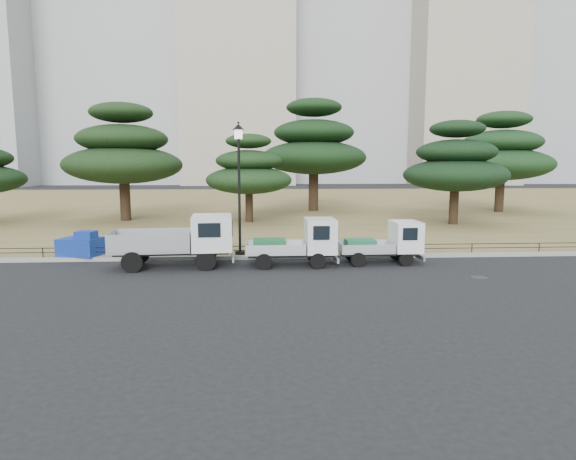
{
  "coord_description": "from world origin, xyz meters",
  "views": [
    {
      "loc": [
        -1.17,
        -17.16,
        3.89
      ],
      "look_at": [
        0.0,
        2.0,
        1.3
      ],
      "focal_mm": 30.0,
      "sensor_mm": 36.0,
      "label": 1
    }
  ],
  "objects": [
    {
      "name": "lawn",
      "position": [
        0.0,
        30.6,
        0.07
      ],
      "size": [
        120.0,
        56.0,
        0.15
      ],
      "primitive_type": "cube",
      "color": "olive",
      "rests_on": "ground"
    },
    {
      "name": "tower_east",
      "position": [
        40.0,
        82.0,
        24.0
      ],
      "size": [
        20.0,
        18.0,
        48.0
      ],
      "primitive_type": "cube",
      "color": "#AAA08C",
      "rests_on": "ground"
    },
    {
      "name": "pipe_fence",
      "position": [
        0.0,
        2.75,
        0.44
      ],
      "size": [
        38.0,
        0.04,
        0.4
      ],
      "color": "black",
      "rests_on": "lawn"
    },
    {
      "name": "manhole",
      "position": [
        6.5,
        -1.2,
        0.01
      ],
      "size": [
        0.6,
        0.6,
        0.01
      ],
      "primitive_type": "cylinder",
      "color": "#2D2D30",
      "rests_on": "ground"
    },
    {
      "name": "pine_east_far",
      "position": [
        18.22,
        20.47,
        4.75
      ],
      "size": [
        7.93,
        7.93,
        7.97
      ],
      "color": "black",
      "rests_on": "lawn"
    },
    {
      "name": "street_lamp",
      "position": [
        -1.97,
        2.9,
        3.81
      ],
      "size": [
        0.48,
        0.48,
        5.41
      ],
      "color": "black",
      "rests_on": "lawn"
    },
    {
      "name": "tower_far_east",
      "position": [
        58.0,
        90.0,
        35.0
      ],
      "size": [
        24.0,
        20.0,
        70.0
      ],
      "primitive_type": "cube",
      "color": "#A0A0A5",
      "rests_on": "ground"
    },
    {
      "name": "pine_east_near",
      "position": [
        11.26,
        12.72,
        3.92
      ],
      "size": [
        6.47,
        6.47,
        6.54
      ],
      "color": "black",
      "rests_on": "lawn"
    },
    {
      "name": "truck_kei_rear",
      "position": [
        3.88,
        1.46,
        0.84
      ],
      "size": [
        3.23,
        1.45,
        1.68
      ],
      "rotation": [
        0.0,
        0.0,
        0.02
      ],
      "color": "black",
      "rests_on": "ground"
    },
    {
      "name": "tower_center_left",
      "position": [
        -5.0,
        85.0,
        27.5
      ],
      "size": [
        22.0,
        20.0,
        55.0
      ],
      "primitive_type": "cube",
      "color": "#AAA08C",
      "rests_on": "ground"
    },
    {
      "name": "pine_center_right",
      "position": [
        3.35,
        22.37,
        5.41
      ],
      "size": [
        8.55,
        8.55,
        9.07
      ],
      "color": "black",
      "rests_on": "lawn"
    },
    {
      "name": "pine_west_near",
      "position": [
        -10.23,
        16.08,
        4.68
      ],
      "size": [
        7.86,
        7.86,
        7.86
      ],
      "color": "black",
      "rests_on": "lawn"
    },
    {
      "name": "pine_center_left",
      "position": [
        -1.8,
        14.71,
        3.48
      ],
      "size": [
        5.68,
        5.68,
        5.77
      ],
      "color": "black",
      "rests_on": "lawn"
    },
    {
      "name": "truck_large",
      "position": [
        -4.19,
        1.29,
        1.1
      ],
      "size": [
        4.64,
        2.11,
        1.98
      ],
      "rotation": [
        0.0,
        0.0,
        0.07
      ],
      "color": "black",
      "rests_on": "ground"
    },
    {
      "name": "tower_center_right",
      "position": [
        18.0,
        95.0,
        40.0
      ],
      "size": [
        26.0,
        24.0,
        80.0
      ],
      "primitive_type": "cube",
      "color": "#A0A0A5",
      "rests_on": "ground"
    },
    {
      "name": "curb",
      "position": [
        0.0,
        2.6,
        0.08
      ],
      "size": [
        120.0,
        0.25,
        0.16
      ],
      "primitive_type": "cube",
      "color": "gray",
      "rests_on": "ground"
    },
    {
      "name": "tarp_pile",
      "position": [
        -8.58,
        3.07,
        0.57
      ],
      "size": [
        1.79,
        1.48,
        1.05
      ],
      "rotation": [
        0.0,
        0.0,
        -0.23
      ],
      "color": "#133298",
      "rests_on": "lawn"
    },
    {
      "name": "ground",
      "position": [
        0.0,
        0.0,
        0.0
      ],
      "size": [
        220.0,
        220.0,
        0.0
      ],
      "primitive_type": "plane",
      "color": "black"
    },
    {
      "name": "truck_kei_front",
      "position": [
        0.36,
        1.24,
        0.91
      ],
      "size": [
        3.47,
        1.53,
        1.83
      ],
      "rotation": [
        0.0,
        0.0,
        0.01
      ],
      "color": "black",
      "rests_on": "ground"
    }
  ]
}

